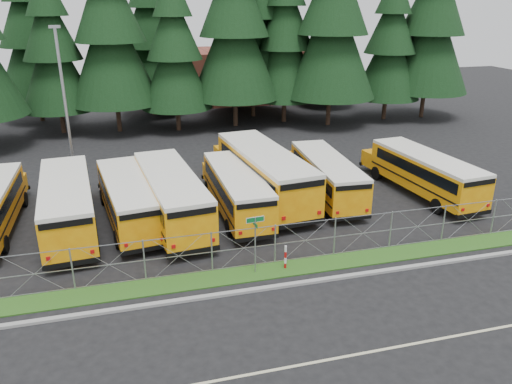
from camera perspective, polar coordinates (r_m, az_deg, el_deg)
ground at (r=25.03m, az=3.70°, el=-6.73°), size 120.00×120.00×0.00m
curb at (r=22.48m, az=6.23°, el=-10.15°), size 50.00×0.25×0.12m
grass_verge at (r=23.62m, az=5.01°, el=-8.52°), size 50.00×1.40×0.06m
road_lane_line at (r=18.87m, az=11.76°, el=-17.66°), size 50.00×0.12×0.01m
chainlink_fence at (r=23.74m, az=4.52°, el=-5.68°), size 44.00×0.10×2.00m
brick_building at (r=62.94m, az=-2.73°, el=13.24°), size 22.00×10.00×6.00m
bus_1 at (r=28.46m, az=-20.73°, el=-1.40°), size 3.57×11.14×2.87m
bus_2 at (r=28.46m, az=-14.44°, el=-0.91°), size 3.69×10.28×2.64m
bus_3 at (r=28.11m, az=-9.77°, el=-0.50°), size 3.77×11.34×2.92m
bus_4 at (r=28.87m, az=-2.36°, el=0.08°), size 2.48×10.02×2.62m
bus_5 at (r=30.88m, az=0.72°, el=2.08°), size 4.14×12.36×3.18m
bus_6 at (r=31.51m, az=7.89°, el=1.73°), size 2.91×10.09×2.61m
bus_east at (r=33.31m, az=18.42°, el=1.97°), size 3.40×10.46×2.69m
street_sign at (r=22.15m, az=-0.09°, el=-4.70°), size 0.84×0.55×2.81m
striped_bollard at (r=23.17m, az=3.38°, el=-7.48°), size 0.11×0.11×1.20m
light_standard at (r=36.46m, az=-21.05°, el=10.02°), size 0.70×0.35×10.14m
conifer_2 at (r=49.28m, az=-22.22°, el=14.63°), size 6.64×6.64×14.69m
conifer_3 at (r=48.05m, az=-16.35°, el=17.18°), size 8.14×8.14×18.00m
conifer_4 at (r=47.39m, az=-9.30°, el=15.59°), size 6.59×6.59×14.57m
conifer_5 at (r=48.47m, az=-2.51°, el=18.41°), size 8.46×8.46×18.71m
conifer_6 at (r=50.47m, az=3.38°, el=16.82°), size 7.12×7.12×15.76m
conifer_7 at (r=49.32m, az=8.79°, el=18.44°), size 8.61×8.61×19.05m
conifer_8 at (r=53.28m, az=15.09°, el=15.84°), size 6.66×6.66×14.72m
conifer_9 at (r=55.17m, az=19.46°, el=17.52°), size 8.36×8.36×18.49m
conifer_10 at (r=55.20m, az=-24.44°, el=15.70°), size 7.35×7.35×16.25m
conifer_11 at (r=54.58m, az=-12.12°, el=16.59°), size 6.99×6.99×15.46m
conifer_12 at (r=52.70m, az=-0.33°, el=20.38°), size 9.90×9.90×21.89m
conifer_13 at (r=58.73m, az=8.53°, el=16.95°), size 6.84×6.84×15.13m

